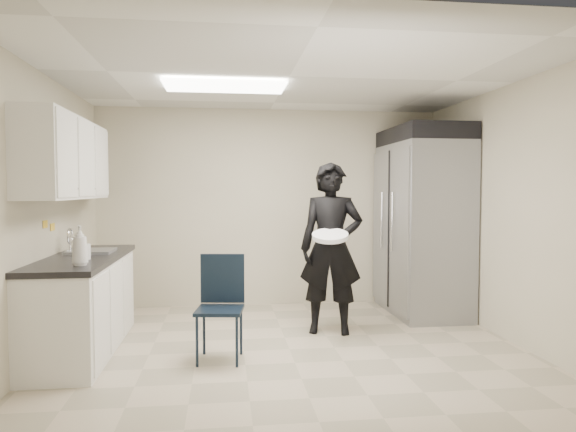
{
  "coord_description": "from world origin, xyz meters",
  "views": [
    {
      "loc": [
        -0.62,
        -4.82,
        1.54
      ],
      "look_at": [
        0.01,
        0.2,
        1.28
      ],
      "focal_mm": 32.0,
      "sensor_mm": 36.0,
      "label": 1
    }
  ],
  "objects": [
    {
      "name": "floor",
      "position": [
        0.0,
        0.0,
        0.0
      ],
      "size": [
        4.5,
        4.5,
        0.0
      ],
      "primitive_type": "plane",
      "color": "#B4A58D",
      "rests_on": "ground"
    },
    {
      "name": "ceiling",
      "position": [
        0.0,
        0.0,
        2.6
      ],
      "size": [
        4.5,
        4.5,
        0.0
      ],
      "primitive_type": "plane",
      "rotation": [
        3.14,
        0.0,
        0.0
      ],
      "color": "silver",
      "rests_on": "back_wall"
    },
    {
      "name": "back_wall",
      "position": [
        0.0,
        2.0,
        1.3
      ],
      "size": [
        4.5,
        0.0,
        4.5
      ],
      "primitive_type": "plane",
      "rotation": [
        1.57,
        0.0,
        0.0
      ],
      "color": "#BCB49B",
      "rests_on": "floor"
    },
    {
      "name": "left_wall",
      "position": [
        -2.25,
        0.0,
        1.3
      ],
      "size": [
        0.0,
        4.0,
        4.0
      ],
      "primitive_type": "plane",
      "rotation": [
        1.57,
        0.0,
        1.57
      ],
      "color": "#BCB49B",
      "rests_on": "floor"
    },
    {
      "name": "right_wall",
      "position": [
        2.25,
        0.0,
        1.3
      ],
      "size": [
        0.0,
        4.0,
        4.0
      ],
      "primitive_type": "plane",
      "rotation": [
        1.57,
        0.0,
        -1.57
      ],
      "color": "#BCB49B",
      "rests_on": "floor"
    },
    {
      "name": "ceiling_panel",
      "position": [
        -0.6,
        0.4,
        2.57
      ],
      "size": [
        1.2,
        0.6,
        0.02
      ],
      "primitive_type": "cube",
      "color": "white",
      "rests_on": "ceiling"
    },
    {
      "name": "lower_counter",
      "position": [
        -1.95,
        0.2,
        0.43
      ],
      "size": [
        0.6,
        1.9,
        0.86
      ],
      "primitive_type": "cube",
      "color": "silver",
      "rests_on": "floor"
    },
    {
      "name": "countertop",
      "position": [
        -1.95,
        0.2,
        0.89
      ],
      "size": [
        0.64,
        1.95,
        0.05
      ],
      "primitive_type": "cube",
      "color": "black",
      "rests_on": "lower_counter"
    },
    {
      "name": "sink",
      "position": [
        -1.93,
        0.45,
        0.87
      ],
      "size": [
        0.42,
        0.4,
        0.14
      ],
      "primitive_type": "cube",
      "color": "gray",
      "rests_on": "countertop"
    },
    {
      "name": "faucet",
      "position": [
        -2.13,
        0.45,
        1.02
      ],
      "size": [
        0.02,
        0.02,
        0.24
      ],
      "primitive_type": "cylinder",
      "color": "silver",
      "rests_on": "countertop"
    },
    {
      "name": "upper_cabinets",
      "position": [
        -2.08,
        0.2,
        1.83
      ],
      "size": [
        0.35,
        1.8,
        0.75
      ],
      "primitive_type": "cube",
      "color": "silver",
      "rests_on": "left_wall"
    },
    {
      "name": "towel_dispenser",
      "position": [
        -2.14,
        1.35,
        1.62
      ],
      "size": [
        0.22,
        0.3,
        0.35
      ],
      "primitive_type": "cube",
      "color": "black",
      "rests_on": "left_wall"
    },
    {
      "name": "notice_sticker_left",
      "position": [
        -2.24,
        0.1,
        1.22
      ],
      "size": [
        0.0,
        0.12,
        0.07
      ],
      "primitive_type": "cube",
      "color": "yellow",
      "rests_on": "left_wall"
    },
    {
      "name": "notice_sticker_right",
      "position": [
        -2.24,
        0.3,
        1.18
      ],
      "size": [
        0.0,
        0.12,
        0.07
      ],
      "primitive_type": "cube",
      "color": "yellow",
      "rests_on": "left_wall"
    },
    {
      "name": "commercial_fridge",
      "position": [
        1.83,
        1.27,
        1.05
      ],
      "size": [
        0.8,
        1.35,
        2.1
      ],
      "primitive_type": "cube",
      "color": "gray",
      "rests_on": "floor"
    },
    {
      "name": "fridge_compressor",
      "position": [
        1.83,
        1.27,
        2.2
      ],
      "size": [
        0.8,
        1.35,
        0.2
      ],
      "primitive_type": "cube",
      "color": "black",
      "rests_on": "commercial_fridge"
    },
    {
      "name": "folding_chair",
      "position": [
        -0.66,
        -0.24,
        0.46
      ],
      "size": [
        0.46,
        0.46,
        0.91
      ],
      "primitive_type": "cube",
      "rotation": [
        0.0,
        0.0,
        -0.14
      ],
      "color": "black",
      "rests_on": "floor"
    },
    {
      "name": "man_tuxedo",
      "position": [
        0.52,
        0.53,
        0.91
      ],
      "size": [
        0.76,
        0.6,
        1.83
      ],
      "primitive_type": "imported",
      "rotation": [
        0.0,
        0.0,
        -0.25
      ],
      "color": "black",
      "rests_on": "floor"
    },
    {
      "name": "bucket_lid",
      "position": [
        0.46,
        0.29,
        1.07
      ],
      "size": [
        0.45,
        0.45,
        0.05
      ],
      "primitive_type": "cylinder",
      "rotation": [
        0.0,
        0.0,
        -0.25
      ],
      "color": "white",
      "rests_on": "man_tuxedo"
    },
    {
      "name": "soap_bottle_a",
      "position": [
        -1.8,
        -0.43,
        1.08
      ],
      "size": [
        0.16,
        0.16,
        0.33
      ],
      "primitive_type": "imported",
      "rotation": [
        0.0,
        0.0,
        0.3
      ],
      "color": "silver",
      "rests_on": "countertop"
    },
    {
      "name": "soap_bottle_b",
      "position": [
        -1.87,
        -0.09,
        1.02
      ],
      "size": [
        0.12,
        0.13,
        0.21
      ],
      "primitive_type": "imported",
      "rotation": [
        0.0,
        0.0,
        -0.37
      ],
      "color": "#B1B1BD",
      "rests_on": "countertop"
    }
  ]
}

